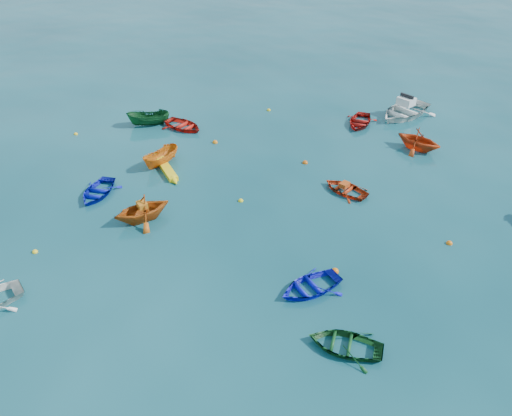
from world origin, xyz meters
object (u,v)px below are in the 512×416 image
Objects in this scene: kayak_yellow at (167,171)px; motorboat_white at (404,116)px; dinghy_blue_se at (310,290)px; dinghy_blue_sw at (98,194)px.

motorboat_white reaches higher than kayak_yellow.
kayak_yellow is at bearing -173.16° from dinghy_blue_se.
kayak_yellow is at bearing 49.82° from dinghy_blue_sw.
dinghy_blue_sw is at bearing -168.48° from kayak_yellow.
dinghy_blue_sw is at bearing -154.40° from dinghy_blue_se.
kayak_yellow is (-13.32, 3.75, 0.00)m from dinghy_blue_se.
dinghy_blue_se is 0.80× the size of kayak_yellow.
dinghy_blue_se is (14.53, 0.77, 0.00)m from dinghy_blue_sw.
motorboat_white reaches higher than dinghy_blue_sw.
dinghy_blue_sw is 24.19m from motorboat_white.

